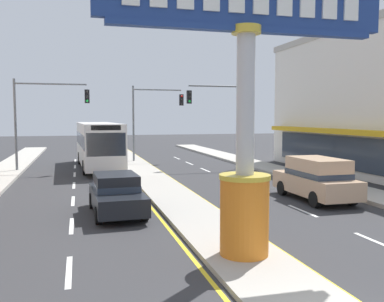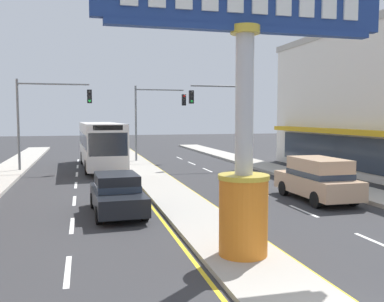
{
  "view_description": "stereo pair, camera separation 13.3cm",
  "coord_description": "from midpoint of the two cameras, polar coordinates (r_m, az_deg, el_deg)",
  "views": [
    {
      "loc": [
        -4.11,
        -5.5,
        3.72
      ],
      "look_at": [
        -0.54,
        7.71,
        2.6
      ],
      "focal_mm": 39.43,
      "sensor_mm": 36.0,
      "label": 1
    },
    {
      "loc": [
        -3.98,
        -5.54,
        3.72
      ],
      "look_at": [
        -0.54,
        7.71,
        2.6
      ],
      "focal_mm": 39.43,
      "sensor_mm": 36.0,
      "label": 2
    }
  ],
  "objects": [
    {
      "name": "sedan_near_left_lane",
      "position": [
        16.44,
        -10.42,
        -5.67
      ],
      "size": [
        1.98,
        4.37,
        1.53
      ],
      "color": "black",
      "rests_on": "ground"
    },
    {
      "name": "suv_far_right_lane",
      "position": [
        19.49,
        16.26,
        -3.58
      ],
      "size": [
        1.98,
        4.6,
        1.9
      ],
      "color": "tan",
      "rests_on": "ground"
    },
    {
      "name": "median_strip",
      "position": [
        24.14,
        -5.33,
        -4.04
      ],
      "size": [
        2.19,
        52.0,
        0.14
      ],
      "primitive_type": "cube",
      "color": "#A39E93",
      "rests_on": "ground"
    },
    {
      "name": "traffic_light_right_side",
      "position": [
        30.76,
        4.61,
        5.65
      ],
      "size": [
        4.86,
        0.46,
        6.2
      ],
      "color": "slate",
      "rests_on": "ground"
    },
    {
      "name": "traffic_light_median_far",
      "position": [
        34.6,
        -5.58,
        5.44
      ],
      "size": [
        4.2,
        0.46,
        6.2
      ],
      "color": "slate",
      "rests_on": "ground"
    },
    {
      "name": "district_sign",
      "position": [
        10.8,
        6.89,
        4.92
      ],
      "size": [
        7.56,
        1.33,
        7.18
      ],
      "color": "orange",
      "rests_on": "median_strip"
    },
    {
      "name": "sidewalk_right",
      "position": [
        25.35,
        15.69,
        -3.73
      ],
      "size": [
        2.33,
        60.0,
        0.18
      ],
      "primitive_type": "cube",
      "color": "#ADA89E",
      "rests_on": "ground"
    },
    {
      "name": "lane_markings",
      "position": [
        22.84,
        -4.74,
        -4.7
      ],
      "size": [
        8.93,
        52.0,
        0.01
      ],
      "color": "silver",
      "rests_on": "ground"
    },
    {
      "name": "traffic_light_left_side",
      "position": [
        29.94,
        -19.6,
        5.42
      ],
      "size": [
        4.86,
        0.46,
        6.2
      ],
      "color": "slate",
      "rests_on": "ground"
    },
    {
      "name": "bus_near_right_lane",
      "position": [
        31.06,
        -12.71,
        1.15
      ],
      "size": [
        2.98,
        11.29,
        3.26
      ],
      "color": "silver",
      "rests_on": "ground"
    }
  ]
}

